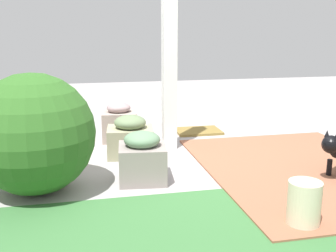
{
  "coord_description": "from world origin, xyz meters",
  "views": [
    {
      "loc": [
        1.13,
        4.03,
        1.31
      ],
      "look_at": [
        0.26,
        0.03,
        0.32
      ],
      "focal_mm": 44.06,
      "sensor_mm": 36.0,
      "label": 1
    }
  ],
  "objects_px": {
    "doormat": "(198,131)",
    "stone_planter_near": "(130,137)",
    "stone_planter_nearest": "(119,123)",
    "terracotta_pot_spiky": "(68,127)",
    "round_shrub": "(34,134)",
    "terracotta_pot_tall": "(48,122)",
    "stone_planter_mid": "(142,158)",
    "terracotta_pot_broad": "(18,136)",
    "porch_pillar": "(169,57)",
    "ceramic_urn": "(304,204)"
  },
  "relations": [
    {
      "from": "porch_pillar",
      "to": "terracotta_pot_tall",
      "type": "bearing_deg",
      "value": -16.71
    },
    {
      "from": "terracotta_pot_tall",
      "to": "terracotta_pot_broad",
      "type": "relative_size",
      "value": 1.85
    },
    {
      "from": "stone_planter_nearest",
      "to": "stone_planter_near",
      "type": "bearing_deg",
      "value": 94.93
    },
    {
      "from": "porch_pillar",
      "to": "round_shrub",
      "type": "distance_m",
      "value": 1.74
    },
    {
      "from": "stone_planter_mid",
      "to": "ceramic_urn",
      "type": "bearing_deg",
      "value": 131.07
    },
    {
      "from": "stone_planter_mid",
      "to": "stone_planter_nearest",
      "type": "bearing_deg",
      "value": -87.32
    },
    {
      "from": "stone_planter_nearest",
      "to": "terracotta_pot_broad",
      "type": "relative_size",
      "value": 1.14
    },
    {
      "from": "stone_planter_near",
      "to": "terracotta_pot_broad",
      "type": "distance_m",
      "value": 1.14
    },
    {
      "from": "stone_planter_nearest",
      "to": "terracotta_pot_spiky",
      "type": "bearing_deg",
      "value": 42.03
    },
    {
      "from": "stone_planter_nearest",
      "to": "round_shrub",
      "type": "distance_m",
      "value": 1.68
    },
    {
      "from": "porch_pillar",
      "to": "doormat",
      "type": "relative_size",
      "value": 3.57
    },
    {
      "from": "stone_planter_mid",
      "to": "doormat",
      "type": "xyz_separation_m",
      "value": [
        -0.96,
        -1.54,
        -0.19
      ]
    },
    {
      "from": "stone_planter_nearest",
      "to": "terracotta_pot_broad",
      "type": "xyz_separation_m",
      "value": [
        1.08,
        0.46,
        0.02
      ]
    },
    {
      "from": "stone_planter_nearest",
      "to": "terracotta_pot_spiky",
      "type": "distance_m",
      "value": 0.78
    },
    {
      "from": "round_shrub",
      "to": "terracotta_pot_spiky",
      "type": "xyz_separation_m",
      "value": [
        -0.23,
        -0.92,
        -0.17
      ]
    },
    {
      "from": "stone_planter_near",
      "to": "terracotta_pot_spiky",
      "type": "xyz_separation_m",
      "value": [
        0.63,
        -0.11,
        0.12
      ]
    },
    {
      "from": "stone_planter_nearest",
      "to": "terracotta_pot_tall",
      "type": "xyz_separation_m",
      "value": [
        0.8,
        0.03,
        0.06
      ]
    },
    {
      "from": "porch_pillar",
      "to": "stone_planter_near",
      "type": "bearing_deg",
      "value": 23.81
    },
    {
      "from": "stone_planter_near",
      "to": "terracotta_pot_broad",
      "type": "xyz_separation_m",
      "value": [
        1.13,
        -0.17,
        0.03
      ]
    },
    {
      "from": "stone_planter_mid",
      "to": "ceramic_urn",
      "type": "distance_m",
      "value": 1.41
    },
    {
      "from": "stone_planter_nearest",
      "to": "stone_planter_near",
      "type": "relative_size",
      "value": 0.89
    },
    {
      "from": "round_shrub",
      "to": "stone_planter_near",
      "type": "bearing_deg",
      "value": -136.76
    },
    {
      "from": "stone_planter_nearest",
      "to": "terracotta_pot_spiky",
      "type": "relative_size",
      "value": 0.69
    },
    {
      "from": "stone_planter_nearest",
      "to": "terracotta_pot_tall",
      "type": "height_order",
      "value": "terracotta_pot_tall"
    },
    {
      "from": "porch_pillar",
      "to": "terracotta_pot_tall",
      "type": "distance_m",
      "value": 1.56
    },
    {
      "from": "porch_pillar",
      "to": "doormat",
      "type": "bearing_deg",
      "value": -130.77
    },
    {
      "from": "terracotta_pot_tall",
      "to": "doormat",
      "type": "bearing_deg",
      "value": -173.79
    },
    {
      "from": "terracotta_pot_broad",
      "to": "stone_planter_nearest",
      "type": "bearing_deg",
      "value": -157.03
    },
    {
      "from": "round_shrub",
      "to": "doormat",
      "type": "xyz_separation_m",
      "value": [
        -1.83,
        -1.61,
        -0.47
      ]
    },
    {
      "from": "terracotta_pot_spiky",
      "to": "doormat",
      "type": "distance_m",
      "value": 1.76
    },
    {
      "from": "stone_planter_mid",
      "to": "terracotta_pot_broad",
      "type": "relative_size",
      "value": 1.1
    },
    {
      "from": "porch_pillar",
      "to": "stone_planter_mid",
      "type": "distance_m",
      "value": 1.32
    },
    {
      "from": "stone_planter_mid",
      "to": "round_shrub",
      "type": "xyz_separation_m",
      "value": [
        0.87,
        0.07,
        0.28
      ]
    },
    {
      "from": "terracotta_pot_broad",
      "to": "ceramic_urn",
      "type": "xyz_separation_m",
      "value": [
        -2.07,
        1.98,
        -0.07
      ]
    },
    {
      "from": "round_shrub",
      "to": "terracotta_pot_tall",
      "type": "relative_size",
      "value": 1.31
    },
    {
      "from": "stone_planter_nearest",
      "to": "terracotta_pot_broad",
      "type": "distance_m",
      "value": 1.17
    },
    {
      "from": "porch_pillar",
      "to": "doormat",
      "type": "height_order",
      "value": "porch_pillar"
    },
    {
      "from": "terracotta_pot_spiky",
      "to": "doormat",
      "type": "xyz_separation_m",
      "value": [
        -1.6,
        -0.68,
        -0.3
      ]
    },
    {
      "from": "doormat",
      "to": "terracotta_pot_tall",
      "type": "bearing_deg",
      "value": 6.21
    },
    {
      "from": "porch_pillar",
      "to": "stone_planter_nearest",
      "type": "relative_size",
      "value": 4.42
    },
    {
      "from": "terracotta_pot_tall",
      "to": "ceramic_urn",
      "type": "xyz_separation_m",
      "value": [
        -1.79,
        2.4,
        -0.11
      ]
    },
    {
      "from": "porch_pillar",
      "to": "stone_planter_nearest",
      "type": "height_order",
      "value": "porch_pillar"
    },
    {
      "from": "stone_planter_near",
      "to": "porch_pillar",
      "type": "bearing_deg",
      "value": -156.19
    },
    {
      "from": "terracotta_pot_tall",
      "to": "doormat",
      "type": "relative_size",
      "value": 1.31
    },
    {
      "from": "stone_planter_nearest",
      "to": "stone_planter_mid",
      "type": "bearing_deg",
      "value": 92.68
    },
    {
      "from": "stone_planter_near",
      "to": "terracotta_pot_tall",
      "type": "distance_m",
      "value": 1.05
    },
    {
      "from": "round_shrub",
      "to": "terracotta_pot_spiky",
      "type": "relative_size",
      "value": 1.47
    },
    {
      "from": "round_shrub",
      "to": "terracotta_pot_tall",
      "type": "bearing_deg",
      "value": -90.3
    },
    {
      "from": "doormat",
      "to": "stone_planter_near",
      "type": "bearing_deg",
      "value": 39.36
    },
    {
      "from": "round_shrub",
      "to": "terracotta_pot_tall",
      "type": "distance_m",
      "value": 1.43
    }
  ]
}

